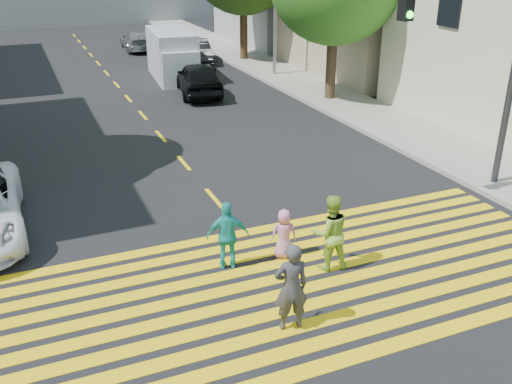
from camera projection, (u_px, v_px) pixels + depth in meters
ground at (318, 319)px, 10.73m from camera, size 120.00×120.00×0.00m
sidewalk_right at (325, 94)px, 26.39m from camera, size 3.00×60.00×0.15m
crosswalk at (288, 284)px, 11.81m from camera, size 13.40×5.30×0.01m
lane_line at (111, 79)px, 29.73m from camera, size 0.12×34.40×0.01m
pedestrian_man at (291, 287)px, 10.15m from camera, size 0.68×0.50×1.74m
pedestrian_woman at (330, 232)px, 12.10m from camera, size 0.94×0.79×1.71m
pedestrian_child at (284, 234)px, 12.63m from camera, size 0.65×0.52×1.16m
pedestrian_extra at (228, 236)px, 12.14m from camera, size 0.98×0.61×1.55m
dark_car_near at (199, 79)px, 26.25m from camera, size 2.50×4.73×1.53m
silver_car at (137, 40)px, 37.41m from camera, size 2.03×4.53×1.29m
dark_car_parked at (197, 51)px, 33.59m from camera, size 1.72×4.03×1.29m
white_van at (173, 57)px, 29.23m from camera, size 2.38×5.29×2.42m
traffic_signal at (487, 48)px, 14.48m from camera, size 4.26×0.64×6.24m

